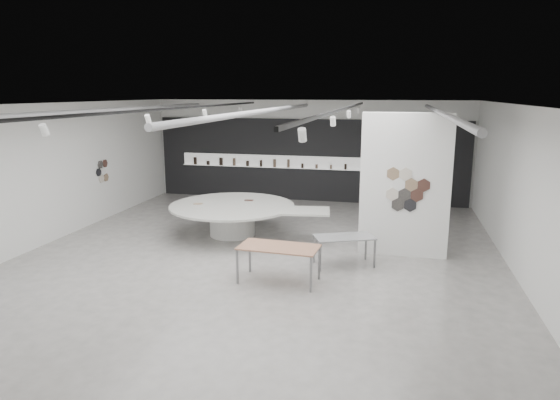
% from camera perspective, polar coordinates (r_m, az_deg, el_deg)
% --- Properties ---
extents(room, '(12.02, 14.02, 3.82)m').
position_cam_1_polar(room, '(12.27, -2.84, 2.79)').
color(room, '#9F9B96').
rests_on(room, ground).
extents(back_wall_display, '(11.80, 0.27, 3.10)m').
position_cam_1_polar(back_wall_display, '(19.03, 2.95, 4.55)').
color(back_wall_display, black).
rests_on(back_wall_display, ground).
extents(partition_column, '(2.20, 0.38, 3.60)m').
position_cam_1_polar(partition_column, '(12.84, 14.07, 1.62)').
color(partition_column, white).
rests_on(partition_column, ground).
extents(display_island, '(4.95, 4.07, 0.92)m').
position_cam_1_polar(display_island, '(14.47, -5.20, -1.76)').
color(display_island, white).
rests_on(display_island, ground).
extents(sample_table_wood, '(1.78, 0.98, 0.81)m').
position_cam_1_polar(sample_table_wood, '(10.88, -0.15, -5.62)').
color(sample_table_wood, '#A36F54').
rests_on(sample_table_wood, ground).
extents(sample_table_stone, '(1.56, 1.19, 0.72)m').
position_cam_1_polar(sample_table_stone, '(12.01, 7.35, -4.43)').
color(sample_table_stone, gray).
rests_on(sample_table_stone, ground).
extents(kitchen_counter, '(1.57, 0.65, 1.22)m').
position_cam_1_polar(kitchen_counter, '(18.51, 12.93, 0.58)').
color(kitchen_counter, white).
rests_on(kitchen_counter, ground).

